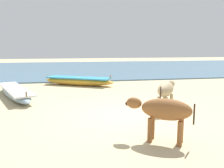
# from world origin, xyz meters

# --- Properties ---
(ground) EXTENTS (80.00, 80.00, 0.00)m
(ground) POSITION_xyz_m (0.00, 0.00, 0.00)
(ground) COLOR #CCB789
(sea_water) EXTENTS (60.00, 20.00, 0.08)m
(sea_water) POSITION_xyz_m (0.00, 17.73, 0.04)
(sea_water) COLOR slate
(sea_water) RESTS_ON ground
(fishing_boat_2) EXTENTS (2.58, 4.80, 0.61)m
(fishing_boat_2) POSITION_xyz_m (-4.26, 3.67, 0.23)
(fishing_boat_2) COLOR #8CA5B7
(fishing_boat_2) RESTS_ON ground
(fishing_boat_3) EXTENTS (4.28, 2.92, 0.68)m
(fishing_boat_3) POSITION_xyz_m (-1.28, 6.54, 0.26)
(fishing_boat_3) COLOR gold
(fishing_boat_3) RESTS_ON ground
(cow_adult_dun) EXTENTS (1.24, 1.42, 1.05)m
(cow_adult_dun) POSITION_xyz_m (1.48, 0.18, 0.75)
(cow_adult_dun) COLOR tan
(cow_adult_dun) RESTS_ON ground
(cow_second_adult_brown) EXTENTS (1.51, 1.13, 1.06)m
(cow_second_adult_brown) POSITION_xyz_m (0.31, -2.39, 0.76)
(cow_second_adult_brown) COLOR brown
(cow_second_adult_brown) RESTS_ON ground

